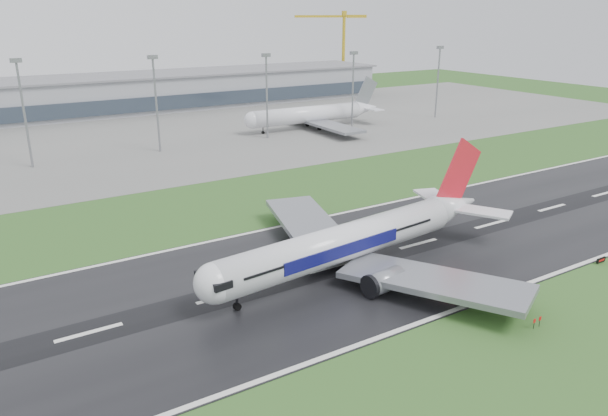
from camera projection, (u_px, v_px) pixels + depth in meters
ground at (418, 244)px, 107.11m from camera, size 520.00×520.00×0.00m
runway at (418, 244)px, 107.09m from camera, size 400.00×45.00×0.10m
apron at (184, 132)px, 207.64m from camera, size 400.00×130.00×0.08m
terminal at (136, 93)px, 253.48m from camera, size 240.00×36.00×15.00m
main_airliner at (361, 217)px, 94.48m from camera, size 67.91×65.30×18.28m
parked_airliner at (312, 105)px, 212.15m from camera, size 59.96×55.95×17.32m
tower_crane at (343, 50)px, 322.95m from camera, size 43.03×10.27×42.89m
runway_sign at (601, 260)px, 98.82m from camera, size 2.29×0.85×1.04m
floodmast_1 at (25, 117)px, 155.89m from camera, size 0.64×0.64×28.91m
floodmast_2 at (157, 107)px, 174.40m from camera, size 0.64×0.64×28.40m
floodmast_3 at (267, 98)px, 193.68m from camera, size 0.64×0.64×27.61m
floodmast_4 at (353, 92)px, 211.88m from camera, size 0.64×0.64×27.09m
floodmast_5 at (438, 84)px, 233.29m from camera, size 0.64×0.64×27.81m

